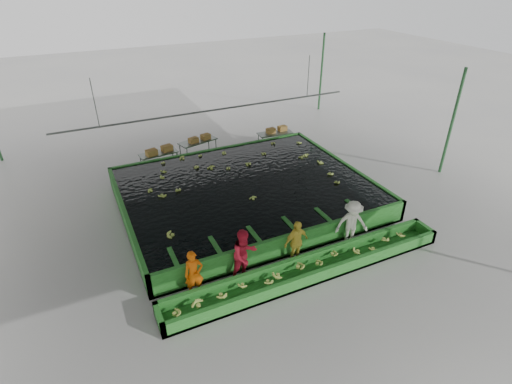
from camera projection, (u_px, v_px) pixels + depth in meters
name	position (u px, v px, depth m)	size (l,w,h in m)	color
ground	(261.00, 219.00, 15.86)	(80.00, 80.00, 0.00)	gray
shed_roof	(262.00, 95.00, 13.37)	(20.00, 22.00, 0.04)	#909299
shed_posts	(262.00, 163.00, 14.62)	(20.00, 22.00, 5.00)	#2B6133
flotation_tank	(246.00, 193.00, 16.81)	(10.00, 8.00, 0.90)	#246D23
tank_water	(246.00, 184.00, 16.61)	(9.70, 7.70, 0.00)	black
sorting_trough	(310.00, 269.00, 12.92)	(10.00, 1.00, 0.50)	#246D23
cableway_rail	(214.00, 110.00, 18.28)	(0.08, 0.08, 14.00)	#59605B
rail_hanger_left	(95.00, 103.00, 15.92)	(0.04, 0.04, 2.00)	#59605B
rail_hanger_right	(308.00, 76.00, 19.64)	(0.04, 0.04, 2.00)	#59605B
worker_a	(194.00, 274.00, 11.93)	(0.58, 0.38, 1.58)	#D25107
worker_b	(244.00, 255.00, 12.48)	(0.90, 0.70, 1.84)	red
worker_c	(296.00, 242.00, 13.23)	(0.95, 0.40, 1.63)	gold
worker_d	(352.00, 224.00, 14.04)	(1.15, 0.66, 1.79)	beige
packing_table_left	(159.00, 160.00, 19.63)	(1.82, 0.73, 0.83)	#59605B
packing_table_mid	(198.00, 149.00, 20.80)	(1.97, 0.79, 0.90)	#59605B
packing_table_right	(275.00, 140.00, 21.87)	(1.87, 0.75, 0.85)	#59605B
box_stack_left	(160.00, 153.00, 19.39)	(1.33, 0.37, 0.29)	olive
box_stack_mid	(200.00, 141.00, 20.56)	(1.21, 0.33, 0.26)	olive
box_stack_right	(277.00, 132.00, 21.78)	(1.21, 0.33, 0.26)	olive
floating_bananas	(238.00, 176.00, 17.24)	(9.28, 6.33, 0.13)	#9CB546
trough_bananas	(311.00, 265.00, 12.85)	(9.45, 0.63, 0.13)	#9CB546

